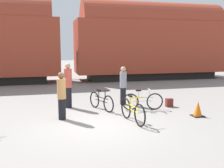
{
  "coord_description": "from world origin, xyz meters",
  "views": [
    {
      "loc": [
        -1.54,
        -7.82,
        2.47
      ],
      "look_at": [
        0.8,
        1.41,
        1.1
      ],
      "focal_mm": 42.0,
      "sensor_mm": 36.0,
      "label": 1
    }
  ],
  "objects_px": {
    "backpack": "(169,103)",
    "person_in_red": "(68,85)",
    "traffic_cone": "(198,109)",
    "bicycle_yellow": "(132,111)",
    "person_in_tan": "(62,96)",
    "freight_train": "(67,38)",
    "bicycle_silver": "(143,101)",
    "bicycle_black": "(101,101)",
    "person_in_grey": "(123,85)"
  },
  "relations": [
    {
      "from": "bicycle_black",
      "to": "bicycle_yellow",
      "type": "distance_m",
      "value": 2.01
    },
    {
      "from": "person_in_grey",
      "to": "backpack",
      "type": "bearing_deg",
      "value": -177.51
    },
    {
      "from": "backpack",
      "to": "person_in_grey",
      "type": "bearing_deg",
      "value": 152.38
    },
    {
      "from": "person_in_red",
      "to": "backpack",
      "type": "distance_m",
      "value": 4.21
    },
    {
      "from": "bicycle_silver",
      "to": "traffic_cone",
      "type": "distance_m",
      "value": 2.09
    },
    {
      "from": "bicycle_silver",
      "to": "person_in_red",
      "type": "bearing_deg",
      "value": 157.99
    },
    {
      "from": "bicycle_silver",
      "to": "backpack",
      "type": "bearing_deg",
      "value": 11.56
    },
    {
      "from": "backpack",
      "to": "bicycle_black",
      "type": "bearing_deg",
      "value": 177.1
    },
    {
      "from": "bicycle_yellow",
      "to": "bicycle_silver",
      "type": "relative_size",
      "value": 1.07
    },
    {
      "from": "bicycle_yellow",
      "to": "bicycle_silver",
      "type": "height_order",
      "value": "bicycle_yellow"
    },
    {
      "from": "freight_train",
      "to": "person_in_red",
      "type": "relative_size",
      "value": 13.4
    },
    {
      "from": "person_in_grey",
      "to": "person_in_tan",
      "type": "xyz_separation_m",
      "value": [
        -2.69,
        -1.75,
        -0.01
      ]
    },
    {
      "from": "bicycle_yellow",
      "to": "person_in_tan",
      "type": "xyz_separation_m",
      "value": [
        -2.21,
        0.91,
        0.44
      ]
    },
    {
      "from": "freight_train",
      "to": "bicycle_silver",
      "type": "relative_size",
      "value": 15.01
    },
    {
      "from": "person_in_tan",
      "to": "person_in_grey",
      "type": "bearing_deg",
      "value": 94.22
    },
    {
      "from": "person_in_red",
      "to": "traffic_cone",
      "type": "xyz_separation_m",
      "value": [
        4.34,
        -2.51,
        -0.67
      ]
    },
    {
      "from": "bicycle_silver",
      "to": "person_in_tan",
      "type": "xyz_separation_m",
      "value": [
        -3.14,
        -0.59,
        0.47
      ]
    },
    {
      "from": "person_in_grey",
      "to": "person_in_tan",
      "type": "distance_m",
      "value": 3.21
    },
    {
      "from": "bicycle_silver",
      "to": "person_in_red",
      "type": "height_order",
      "value": "person_in_red"
    },
    {
      "from": "person_in_grey",
      "to": "traffic_cone",
      "type": "relative_size",
      "value": 2.96
    },
    {
      "from": "freight_train",
      "to": "person_in_red",
      "type": "bearing_deg",
      "value": -94.82
    },
    {
      "from": "person_in_tan",
      "to": "backpack",
      "type": "distance_m",
      "value": 4.54
    },
    {
      "from": "person_in_red",
      "to": "person_in_grey",
      "type": "bearing_deg",
      "value": 1.95
    },
    {
      "from": "freight_train",
      "to": "bicycle_yellow",
      "type": "bearing_deg",
      "value": -83.91
    },
    {
      "from": "backpack",
      "to": "bicycle_yellow",
      "type": "bearing_deg",
      "value": -141.2
    },
    {
      "from": "person_in_tan",
      "to": "traffic_cone",
      "type": "bearing_deg",
      "value": 51.58
    },
    {
      "from": "freight_train",
      "to": "person_in_red",
      "type": "xyz_separation_m",
      "value": [
        -0.69,
        -8.21,
        -2.12
      ]
    },
    {
      "from": "bicycle_silver",
      "to": "backpack",
      "type": "distance_m",
      "value": 1.31
    },
    {
      "from": "bicycle_black",
      "to": "backpack",
      "type": "bearing_deg",
      "value": -2.9
    },
    {
      "from": "bicycle_yellow",
      "to": "bicycle_black",
      "type": "bearing_deg",
      "value": 108.56
    },
    {
      "from": "freight_train",
      "to": "bicycle_yellow",
      "type": "distance_m",
      "value": 11.22
    },
    {
      "from": "person_in_red",
      "to": "traffic_cone",
      "type": "bearing_deg",
      "value": -28.97
    },
    {
      "from": "bicycle_black",
      "to": "person_in_tan",
      "type": "relative_size",
      "value": 0.95
    },
    {
      "from": "person_in_grey",
      "to": "person_in_tan",
      "type": "height_order",
      "value": "person_in_grey"
    },
    {
      "from": "bicycle_yellow",
      "to": "person_in_red",
      "type": "height_order",
      "value": "person_in_red"
    },
    {
      "from": "freight_train",
      "to": "bicycle_silver",
      "type": "height_order",
      "value": "freight_train"
    },
    {
      "from": "bicycle_silver",
      "to": "backpack",
      "type": "relative_size",
      "value": 4.75
    },
    {
      "from": "person_in_red",
      "to": "bicycle_yellow",
      "type": "bearing_deg",
      "value": -53.8
    },
    {
      "from": "bicycle_silver",
      "to": "freight_train",
      "type": "bearing_deg",
      "value": 102.59
    },
    {
      "from": "person_in_red",
      "to": "bicycle_silver",
      "type": "bearing_deg",
      "value": -20.94
    },
    {
      "from": "bicycle_silver",
      "to": "traffic_cone",
      "type": "height_order",
      "value": "bicycle_silver"
    },
    {
      "from": "freight_train",
      "to": "backpack",
      "type": "distance_m",
      "value": 10.09
    },
    {
      "from": "person_in_grey",
      "to": "traffic_cone",
      "type": "height_order",
      "value": "person_in_grey"
    },
    {
      "from": "person_in_tan",
      "to": "bicycle_black",
      "type": "bearing_deg",
      "value": 93.51
    },
    {
      "from": "freight_train",
      "to": "person_in_grey",
      "type": "height_order",
      "value": "freight_train"
    },
    {
      "from": "backpack",
      "to": "person_in_red",
      "type": "bearing_deg",
      "value": 167.95
    },
    {
      "from": "bicycle_silver",
      "to": "bicycle_black",
      "type": "bearing_deg",
      "value": 165.6
    },
    {
      "from": "person_in_red",
      "to": "backpack",
      "type": "xyz_separation_m",
      "value": [
        4.05,
        -0.86,
        -0.75
      ]
    },
    {
      "from": "person_in_tan",
      "to": "backpack",
      "type": "height_order",
      "value": "person_in_tan"
    },
    {
      "from": "person_in_red",
      "to": "person_in_tan",
      "type": "bearing_deg",
      "value": -100.86
    }
  ]
}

